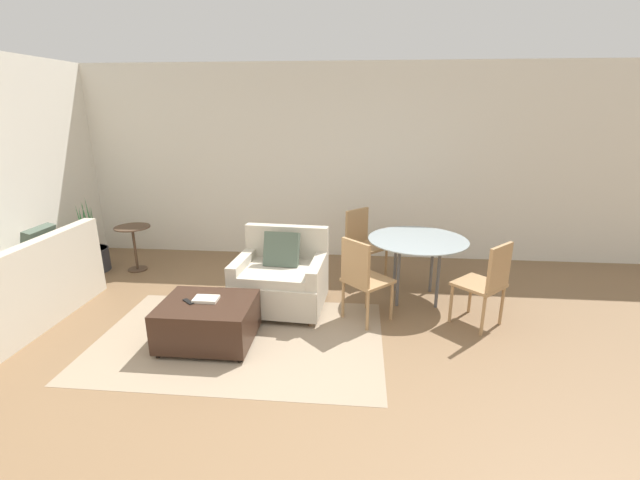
{
  "coord_description": "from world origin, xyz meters",
  "views": [
    {
      "loc": [
        0.66,
        -2.77,
        2.15
      ],
      "look_at": [
        0.24,
        1.71,
        0.75
      ],
      "focal_mm": 24.0,
      "sensor_mm": 36.0,
      "label": 1
    }
  ],
  "objects": [
    {
      "name": "side_table",
      "position": [
        -2.37,
        2.5,
        0.44
      ],
      "size": [
        0.46,
        0.46,
        0.62
      ],
      "color": "#4C3828",
      "rests_on": "ground_plane"
    },
    {
      "name": "tv_remote_primary",
      "position": [
        -0.9,
        0.72,
        0.42
      ],
      "size": [
        0.14,
        0.13,
        0.01
      ],
      "color": "black",
      "rests_on": "ottoman"
    },
    {
      "name": "dining_chair_near_right",
      "position": [
        1.96,
        1.3,
        0.52
      ],
      "size": [
        0.59,
        0.59,
        0.9
      ],
      "color": "tan",
      "rests_on": "ground_plane"
    },
    {
      "name": "potted_plant",
      "position": [
        -2.96,
        2.42,
        0.23
      ],
      "size": [
        0.43,
        0.43,
        1.04
      ],
      "color": "#333338",
      "rests_on": "ground_plane"
    },
    {
      "name": "dining_chair_far_left",
      "position": [
        0.71,
        2.54,
        0.52
      ],
      "size": [
        0.59,
        0.59,
        0.9
      ],
      "color": "tan",
      "rests_on": "ground_plane"
    },
    {
      "name": "dining_table",
      "position": [
        1.33,
        1.92,
        0.65
      ],
      "size": [
        1.12,
        1.12,
        0.73
      ],
      "color": "#99A8AD",
      "rests_on": "ground_plane"
    },
    {
      "name": "couch",
      "position": [
        -2.82,
        0.88,
        0.32
      ],
      "size": [
        0.87,
        1.94,
        0.93
      ],
      "color": "beige",
      "rests_on": "ground_plane"
    },
    {
      "name": "armchair",
      "position": [
        -0.17,
        1.55,
        0.34
      ],
      "size": [
        1.01,
        0.89,
        0.86
      ],
      "color": "beige",
      "rests_on": "ground_plane"
    },
    {
      "name": "ottoman",
      "position": [
        -0.73,
        0.73,
        0.23
      ],
      "size": [
        0.85,
        0.69,
        0.42
      ],
      "color": "#382319",
      "rests_on": "ground_plane"
    },
    {
      "name": "dining_chair_near_left",
      "position": [
        0.71,
        1.3,
        0.52
      ],
      "size": [
        0.59,
        0.59,
        0.9
      ],
      "color": "tan",
      "rests_on": "ground_plane"
    },
    {
      "name": "ground_plane",
      "position": [
        0.0,
        0.0,
        0.0
      ],
      "size": [
        20.0,
        20.0,
        0.0
      ],
      "primitive_type": "plane",
      "color": "brown"
    },
    {
      "name": "book_stack",
      "position": [
        -0.74,
        0.77,
        0.43
      ],
      "size": [
        0.23,
        0.16,
        0.03
      ],
      "color": "beige",
      "rests_on": "ottoman"
    },
    {
      "name": "wall_back",
      "position": [
        0.0,
        3.41,
        1.38
      ],
      "size": [
        12.0,
        0.06,
        2.75
      ],
      "color": "silver",
      "rests_on": "ground_plane"
    },
    {
      "name": "area_rug",
      "position": [
        -0.45,
        0.82,
        0.0
      ],
      "size": [
        2.74,
        1.76,
        0.01
      ],
      "color": "gray",
      "rests_on": "ground_plane"
    }
  ]
}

